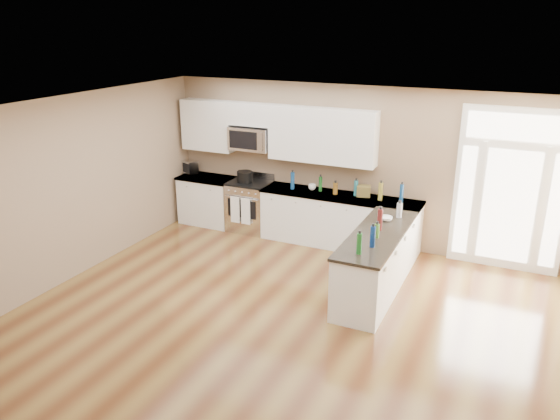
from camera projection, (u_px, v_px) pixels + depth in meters
The scene contains 18 objects.
ground at pixel (249, 355), 6.59m from camera, with size 8.00×8.00×0.00m, color #573018.
room_shell at pixel (246, 223), 6.02m from camera, with size 8.00×8.00×8.00m.
back_cabinet_left at pixel (208, 201), 10.74m from camera, with size 1.10×0.66×0.94m.
back_cabinet_right at pixel (339, 222), 9.66m from camera, with size 2.85×0.66×0.94m.
peninsula_cabinet at pixel (376, 265), 7.99m from camera, with size 0.69×2.32×0.94m.
upper_cabinet_left at pixel (209, 125), 10.38m from camera, with size 1.04×0.33×0.95m, color white.
upper_cabinet_right at pixel (322, 136), 9.46m from camera, with size 1.94×0.33×0.95m, color white.
upper_cabinet_short at pixel (252, 114), 9.92m from camera, with size 0.82×0.33×0.40m, color white.
microwave at pixel (251, 138), 10.03m from camera, with size 0.78×0.41×0.42m.
entry_door at pixel (511, 191), 8.52m from camera, with size 1.70×0.10×2.60m.
kitchen_range at pixel (250, 206), 10.36m from camera, with size 0.77×0.69×1.08m.
stockpot at pixel (245, 176), 10.18m from camera, with size 0.29×0.29×0.22m, color black.
toaster_oven at pixel (190, 167), 10.83m from camera, with size 0.29×0.23×0.25m, color silver.
cardboard_box at pixel (364, 191), 9.40m from camera, with size 0.23×0.17×0.19m, color brown.
bowl_left at pixel (190, 172), 10.86m from camera, with size 0.17×0.17×0.04m, color white.
bowl_peninsula at pixel (386, 219), 8.28m from camera, with size 0.20×0.20×0.06m, color white.
cup_counter at pixel (312, 187), 9.76m from camera, with size 0.13×0.13×0.11m, color white.
counter_bottles at pixel (361, 204), 8.60m from camera, with size 2.17×2.45×0.32m.
Camera 1 is at (2.73, -4.95, 3.83)m, focal length 35.00 mm.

